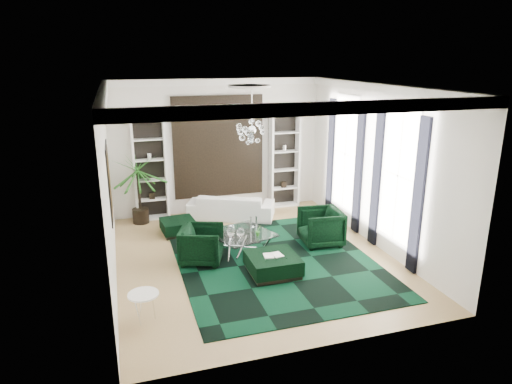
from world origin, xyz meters
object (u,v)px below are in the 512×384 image
object	(u,v)px
armchair_left	(202,245)
ottoman_side	(178,227)
armchair_right	(321,227)
side_table	(144,307)
coffee_table	(242,242)
palm	(138,180)
sofa	(231,206)
ottoman_front	(273,265)

from	to	relation	value
armchair_left	ottoman_side	world-z (taller)	armchair_left
armchair_right	side_table	size ratio (longest dim) A/B	1.84
armchair_left	coffee_table	distance (m)	1.09
coffee_table	armchair_right	bearing A→B (deg)	-5.89
armchair_left	side_table	distance (m)	2.45
palm	armchair_right	bearing A→B (deg)	-34.69
armchair_right	side_table	distance (m)	4.82
ottoman_side	side_table	distance (m)	4.04
sofa	side_table	size ratio (longest dim) A/B	4.49
ottoman_side	armchair_left	bearing A→B (deg)	-81.75
armchair_left	ottoman_side	size ratio (longest dim) A/B	1.12
ottoman_side	side_table	size ratio (longest dim) A/B	1.55
side_table	palm	xyz separation A→B (m)	(0.25, 4.98, 0.95)
armchair_right	side_table	xyz separation A→B (m)	(-4.30, -2.17, -0.19)
sofa	armchair_right	xyz separation A→B (m)	(1.59, -2.46, 0.09)
sofa	palm	size ratio (longest dim) A/B	0.98
ottoman_front	ottoman_side	bearing A→B (deg)	118.86
coffee_table	ottoman_front	bearing A→B (deg)	-77.60
side_table	palm	distance (m)	5.07
coffee_table	ottoman_side	world-z (taller)	coffee_table
coffee_table	ottoman_front	xyz separation A→B (m)	(0.30, -1.34, -0.01)
ottoman_side	coffee_table	bearing A→B (deg)	-49.83
ottoman_front	side_table	bearing A→B (deg)	-159.06
armchair_right	ottoman_front	xyz separation A→B (m)	(-1.62, -1.14, -0.24)
sofa	ottoman_front	world-z (taller)	sofa
armchair_left	ottoman_front	bearing A→B (deg)	-107.26
armchair_left	palm	size ratio (longest dim) A/B	0.38
side_table	armchair_left	bearing A→B (deg)	55.62
side_table	coffee_table	bearing A→B (deg)	44.73
armchair_right	coffee_table	world-z (taller)	armchair_right
armchair_left	coffee_table	world-z (taller)	armchair_left
armchair_left	coffee_table	bearing A→B (deg)	-50.94
sofa	ottoman_side	world-z (taller)	sofa
armchair_left	ottoman_front	world-z (taller)	armchair_left
coffee_table	palm	size ratio (longest dim) A/B	0.52
armchair_left	side_table	xyz separation A→B (m)	(-1.38, -2.02, -0.16)
sofa	ottoman_front	size ratio (longest dim) A/B	2.32
side_table	palm	bearing A→B (deg)	87.13
ottoman_side	palm	world-z (taller)	palm
side_table	armchair_right	bearing A→B (deg)	26.79
armchair_right	ottoman_front	bearing A→B (deg)	-48.86
coffee_table	ottoman_side	distance (m)	1.98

